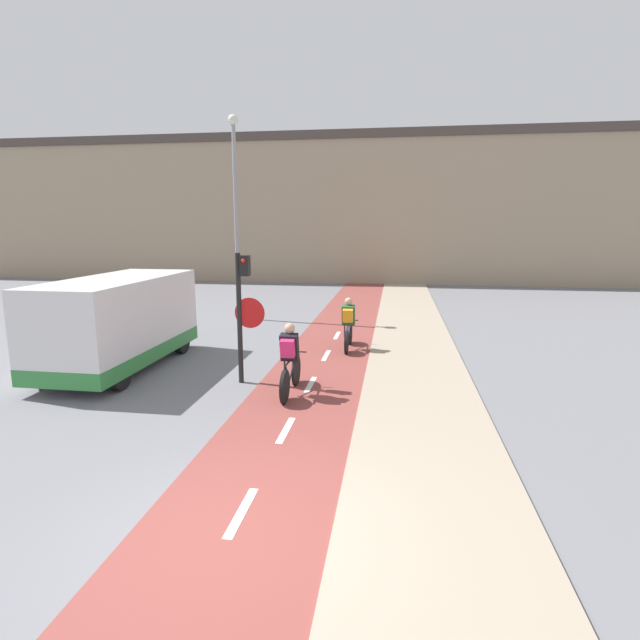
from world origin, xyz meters
The scene contains 9 objects.
ground_plane centered at (0.00, 0.00, 0.00)m, with size 120.00×120.00×0.00m, color slate.
bike_lane centered at (0.00, 0.01, 0.01)m, with size 2.29×60.00×0.02m.
sidewalk_strip centered at (2.34, 0.00, 0.03)m, with size 2.40×60.00×0.05m.
building_row_background centered at (0.00, 27.33, 4.41)m, with size 60.00×5.20×8.81m.
traffic_light_pole centered at (-1.48, 5.49, 1.79)m, with size 0.67×0.25×2.88m.
street_lamp_far centered at (-4.00, 12.96, 4.40)m, with size 0.36×0.36×7.26m.
cyclist_near centered at (-0.31, 4.84, 0.72)m, with size 0.46×1.82×1.51m.
cyclist_far centered at (0.51, 8.82, 0.71)m, with size 0.46×1.77×1.48m.
van centered at (-4.83, 6.18, 1.10)m, with size 1.94×4.86×2.22m.
Camera 1 is at (1.77, -4.83, 3.47)m, focal length 28.00 mm.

